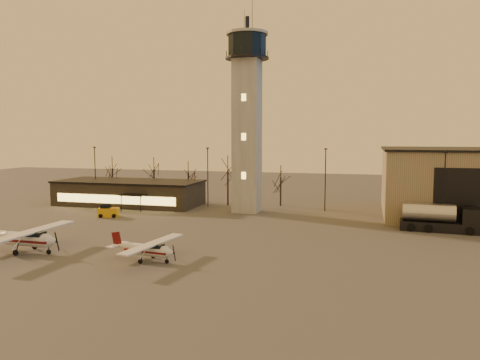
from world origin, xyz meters
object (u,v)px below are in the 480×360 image
object	(u,v)px
control_tower	(247,109)
cessna_rear	(29,242)
cessna_front	(150,252)
fuel_truck	(440,220)
service_cart	(108,212)
terminal	(129,193)

from	to	relation	value
control_tower	cessna_rear	distance (m)	38.16
cessna_front	cessna_rear	world-z (taller)	cessna_rear
fuel_truck	cessna_front	bearing A→B (deg)	-136.99
control_tower	service_cart	bearing A→B (deg)	-151.75
control_tower	service_cart	world-z (taller)	control_tower
terminal	fuel_truck	world-z (taller)	terminal
control_tower	fuel_truck	size ratio (longest dim) A/B	3.33
control_tower	cessna_rear	world-z (taller)	control_tower
fuel_truck	service_cart	bearing A→B (deg)	-172.87
cessna_front	service_cart	bearing A→B (deg)	137.11
control_tower	service_cart	size ratio (longest dim) A/B	10.01
terminal	fuel_truck	xyz separation A→B (m)	(49.56, -10.33, -0.75)
control_tower	fuel_truck	bearing A→B (deg)	-16.84
cessna_rear	terminal	bearing A→B (deg)	102.00
control_tower	service_cart	xyz separation A→B (m)	(-18.89, -10.15, -15.62)
service_cart	fuel_truck	bearing A→B (deg)	-13.87
fuel_truck	service_cart	distance (m)	46.49
cessna_front	service_cart	xyz separation A→B (m)	(-17.28, 21.08, -0.20)
terminal	cessna_front	world-z (taller)	terminal
cessna_rear	fuel_truck	world-z (taller)	fuel_truck
cessna_front	cessna_rear	size ratio (longest dim) A/B	0.79
cessna_front	fuel_truck	bearing A→B (deg)	45.87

